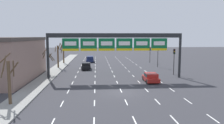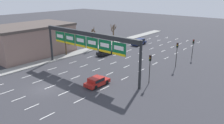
{
  "view_description": "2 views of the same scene",
  "coord_description": "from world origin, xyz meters",
  "px_view_note": "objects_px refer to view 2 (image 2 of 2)",
  "views": [
    {
      "loc": [
        -3.08,
        -25.88,
        6.83
      ],
      "look_at": [
        -0.76,
        5.97,
        3.07
      ],
      "focal_mm": 35.0,
      "sensor_mm": 36.0,
      "label": 1
    },
    {
      "loc": [
        26.56,
        -16.14,
        13.81
      ],
      "look_at": [
        3.52,
        11.37,
        2.11
      ],
      "focal_mm": 35.0,
      "sensor_mm": 36.0,
      "label": 2
    }
  ],
  "objects_px": {
    "traffic_light_far_end": "(193,45)",
    "tree_bare_second": "(66,44)",
    "suv_navy": "(139,42)",
    "tree_bare_third": "(113,32)",
    "car_black": "(105,52)",
    "traffic_light_near_gantry": "(150,63)",
    "traffic_light_mid_block": "(177,50)",
    "sign_gantry": "(87,39)",
    "tree_bare_furthest": "(93,37)",
    "car_red": "(97,81)"
  },
  "relations": [
    {
      "from": "traffic_light_far_end",
      "to": "tree_bare_second",
      "type": "distance_m",
      "value": 27.59
    },
    {
      "from": "suv_navy",
      "to": "tree_bare_second",
      "type": "xyz_separation_m",
      "value": [
        -6.94,
        -18.99,
        1.67
      ]
    },
    {
      "from": "tree_bare_second",
      "to": "tree_bare_third",
      "type": "height_order",
      "value": "tree_bare_third"
    },
    {
      "from": "car_black",
      "to": "tree_bare_third",
      "type": "relative_size",
      "value": 0.76
    },
    {
      "from": "traffic_light_near_gantry",
      "to": "tree_bare_third",
      "type": "xyz_separation_m",
      "value": [
        -22.05,
        17.89,
        -0.3
      ]
    },
    {
      "from": "car_black",
      "to": "traffic_light_mid_block",
      "type": "xyz_separation_m",
      "value": [
        15.81,
        2.5,
        2.62
      ]
    },
    {
      "from": "tree_bare_third",
      "to": "sign_gantry",
      "type": "bearing_deg",
      "value": -61.28
    },
    {
      "from": "traffic_light_near_gantry",
      "to": "tree_bare_third",
      "type": "distance_m",
      "value": 28.39
    },
    {
      "from": "traffic_light_mid_block",
      "to": "tree_bare_third",
      "type": "distance_m",
      "value": 23.36
    },
    {
      "from": "tree_bare_second",
      "to": "tree_bare_furthest",
      "type": "height_order",
      "value": "tree_bare_furthest"
    },
    {
      "from": "sign_gantry",
      "to": "suv_navy",
      "type": "relative_size",
      "value": 4.59
    },
    {
      "from": "traffic_light_mid_block",
      "to": "tree_bare_furthest",
      "type": "relative_size",
      "value": 0.89
    },
    {
      "from": "traffic_light_mid_block",
      "to": "traffic_light_far_end",
      "type": "bearing_deg",
      "value": 88.77
    },
    {
      "from": "suv_navy",
      "to": "tree_bare_third",
      "type": "xyz_separation_m",
      "value": [
        -6.58,
        -2.82,
        2.11
      ]
    },
    {
      "from": "car_black",
      "to": "tree_bare_second",
      "type": "height_order",
      "value": "tree_bare_second"
    },
    {
      "from": "traffic_light_mid_block",
      "to": "tree_bare_second",
      "type": "bearing_deg",
      "value": -159.84
    },
    {
      "from": "suv_navy",
      "to": "traffic_light_far_end",
      "type": "relative_size",
      "value": 1.16
    },
    {
      "from": "car_red",
      "to": "traffic_light_near_gantry",
      "type": "height_order",
      "value": "traffic_light_near_gantry"
    },
    {
      "from": "car_black",
      "to": "tree_bare_furthest",
      "type": "bearing_deg",
      "value": 158.35
    },
    {
      "from": "traffic_light_far_end",
      "to": "tree_bare_second",
      "type": "xyz_separation_m",
      "value": [
        -22.48,
        -15.99,
        -0.41
      ]
    },
    {
      "from": "car_red",
      "to": "car_black",
      "type": "xyz_separation_m",
      "value": [
        -10.25,
        13.3,
        0.03
      ]
    },
    {
      "from": "suv_navy",
      "to": "tree_bare_furthest",
      "type": "distance_m",
      "value": 12.85
    },
    {
      "from": "suv_navy",
      "to": "traffic_light_near_gantry",
      "type": "relative_size",
      "value": 1.03
    },
    {
      "from": "sign_gantry",
      "to": "traffic_light_mid_block",
      "type": "relative_size",
      "value": 4.59
    },
    {
      "from": "traffic_light_far_end",
      "to": "sign_gantry",
      "type": "bearing_deg",
      "value": -117.84
    },
    {
      "from": "tree_bare_third",
      "to": "tree_bare_furthest",
      "type": "bearing_deg",
      "value": -89.3
    },
    {
      "from": "sign_gantry",
      "to": "tree_bare_furthest",
      "type": "height_order",
      "value": "sign_gantry"
    },
    {
      "from": "tree_bare_furthest",
      "to": "car_black",
      "type": "bearing_deg",
      "value": -21.65
    },
    {
      "from": "suv_navy",
      "to": "tree_bare_second",
      "type": "height_order",
      "value": "tree_bare_second"
    },
    {
      "from": "sign_gantry",
      "to": "traffic_light_far_end",
      "type": "distance_m",
      "value": 23.36
    },
    {
      "from": "traffic_light_mid_block",
      "to": "traffic_light_near_gantry",
      "type": "bearing_deg",
      "value": -89.47
    },
    {
      "from": "car_red",
      "to": "tree_bare_furthest",
      "type": "xyz_separation_m",
      "value": [
        -16.3,
        15.7,
        2.2
      ]
    },
    {
      "from": "tree_bare_second",
      "to": "tree_bare_furthest",
      "type": "distance_m",
      "value": 8.11
    },
    {
      "from": "traffic_light_near_gantry",
      "to": "tree_bare_furthest",
      "type": "relative_size",
      "value": 0.87
    },
    {
      "from": "suv_navy",
      "to": "tree_bare_second",
      "type": "bearing_deg",
      "value": -110.09
    },
    {
      "from": "suv_navy",
      "to": "traffic_light_mid_block",
      "type": "xyz_separation_m",
      "value": [
        15.37,
        -10.8,
        2.51
      ]
    },
    {
      "from": "traffic_light_mid_block",
      "to": "traffic_light_far_end",
      "type": "height_order",
      "value": "traffic_light_mid_block"
    },
    {
      "from": "tree_bare_second",
      "to": "traffic_light_mid_block",
      "type": "bearing_deg",
      "value": 20.16
    },
    {
      "from": "traffic_light_far_end",
      "to": "tree_bare_third",
      "type": "bearing_deg",
      "value": 179.54
    },
    {
      "from": "sign_gantry",
      "to": "car_black",
      "type": "bearing_deg",
      "value": 116.94
    },
    {
      "from": "suv_navy",
      "to": "tree_bare_third",
      "type": "bearing_deg",
      "value": -156.81
    },
    {
      "from": "sign_gantry",
      "to": "tree_bare_third",
      "type": "height_order",
      "value": "sign_gantry"
    },
    {
      "from": "tree_bare_third",
      "to": "tree_bare_furthest",
      "type": "distance_m",
      "value": 8.08
    },
    {
      "from": "suv_navy",
      "to": "tree_bare_third",
      "type": "height_order",
      "value": "tree_bare_third"
    },
    {
      "from": "suv_navy",
      "to": "traffic_light_far_end",
      "type": "distance_m",
      "value": 15.96
    },
    {
      "from": "tree_bare_third",
      "to": "car_red",
      "type": "bearing_deg",
      "value": -55.42
    },
    {
      "from": "traffic_light_far_end",
      "to": "traffic_light_near_gantry",
      "type": "bearing_deg",
      "value": -90.25
    },
    {
      "from": "sign_gantry",
      "to": "traffic_light_far_end",
      "type": "bearing_deg",
      "value": 62.16
    },
    {
      "from": "sign_gantry",
      "to": "traffic_light_far_end",
      "type": "relative_size",
      "value": 5.31
    },
    {
      "from": "traffic_light_far_end",
      "to": "tree_bare_furthest",
      "type": "xyz_separation_m",
      "value": [
        -22.02,
        -7.9,
        -0.03
      ]
    }
  ]
}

